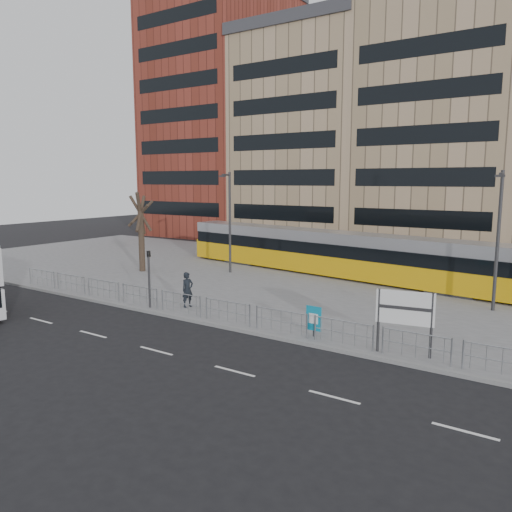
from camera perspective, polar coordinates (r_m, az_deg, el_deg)
The scene contains 14 objects.
ground at distance 25.40m, azimuth -8.13°, elevation -7.33°, with size 120.00×120.00×0.00m, color black.
plaza at distance 34.97m, azimuth 5.09°, elevation -2.71°, with size 64.00×24.00×0.15m, color slate.
kerb at distance 25.42m, azimuth -8.06°, elevation -7.14°, with size 64.00×0.25×0.17m, color gray.
building_row at distance 54.77m, azimuth 18.41°, elevation 14.50°, with size 70.40×18.40×31.20m.
pedestrian_barrier at distance 24.28m, azimuth -3.85°, elevation -5.62°, with size 32.07×0.07×1.10m.
road_markings at distance 22.01m, azimuth -13.20°, elevation -10.01°, with size 62.00×0.12×0.01m, color white.
tram at distance 36.25m, azimuth 8.99°, elevation 0.29°, with size 26.93×6.24×3.16m.
station_sign at distance 20.38m, azimuth 16.66°, elevation -6.03°, with size 2.21×0.48×2.56m.
ad_panel at distance 22.16m, azimuth 6.61°, elevation -7.16°, with size 0.73×0.08×1.36m.
pedestrian at distance 27.23m, azimuth -7.83°, elevation -3.83°, with size 0.70×0.46×1.91m, color black.
traffic_light_west at distance 27.27m, azimuth -12.14°, elevation -1.74°, with size 0.18×0.21×3.10m.
lamp_post_west at distance 36.63m, azimuth -3.06°, elevation 4.36°, with size 0.45×1.04×7.38m.
lamp_post_east at distance 28.57m, azimuth 25.93°, elevation 2.20°, with size 0.45×1.04×7.32m.
bare_tree at distance 38.11m, azimuth -13.14°, elevation 7.28°, with size 5.05×5.05×8.33m.
Camera 1 is at (16.38, -18.12, 6.98)m, focal length 35.00 mm.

